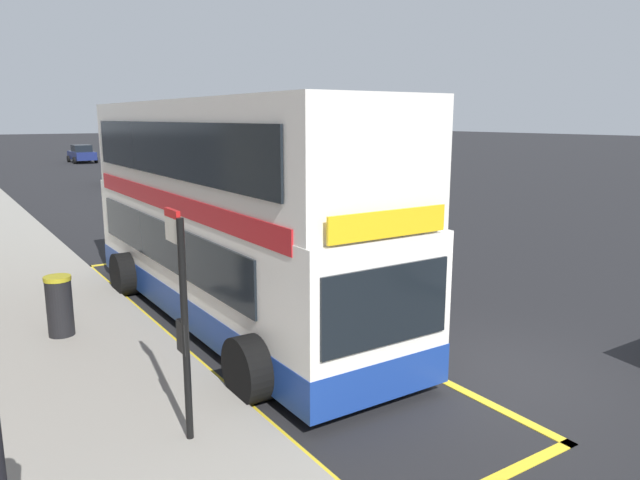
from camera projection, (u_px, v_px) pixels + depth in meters
ground_plane at (76, 187)px, 35.93m from camera, size 260.00×260.00×0.00m
double_decker_bus at (226, 219)px, 12.05m from camera, size 3.17×10.17×4.40m
bus_bay_markings at (239, 322)px, 12.13m from camera, size 3.12×13.17×0.01m
bus_stop_sign at (182, 309)px, 7.22m from camera, size 0.09×0.51×2.86m
parked_car_black_kerbside at (127, 171)px, 37.09m from camera, size 2.09×4.20×1.62m
parked_car_navy_behind at (82, 154)px, 55.01m from camera, size 2.09×4.20×1.62m
litter_bin at (60, 306)px, 10.91m from camera, size 0.48×0.48×1.12m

